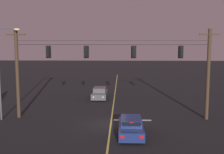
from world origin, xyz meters
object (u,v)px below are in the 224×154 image
(traffic_light_right_inner, at_px, (181,52))
(car_oncoming_lead, at_px, (100,93))
(car_waiting_near_lane, at_px, (131,127))
(street_lamp_corner, at_px, (2,65))
(traffic_light_left_inner, at_px, (86,52))
(traffic_light_leftmost, at_px, (48,52))
(traffic_light_centre, at_px, (134,52))

(traffic_light_right_inner, xyz_separation_m, car_oncoming_lead, (-8.03, 9.24, -5.46))
(traffic_light_right_inner, bearing_deg, car_oncoming_lead, 131.00)
(car_waiting_near_lane, xyz_separation_m, street_lamp_corner, (-11.28, 3.86, 4.31))
(traffic_light_left_inner, height_order, street_lamp_corner, street_lamp_corner)
(car_waiting_near_lane, bearing_deg, street_lamp_corner, 161.10)
(traffic_light_leftmost, height_order, street_lamp_corner, street_lamp_corner)
(traffic_light_centre, distance_m, traffic_light_right_inner, 4.22)
(traffic_light_leftmost, xyz_separation_m, car_waiting_near_lane, (7.38, -4.69, -5.46))
(traffic_light_left_inner, xyz_separation_m, traffic_light_right_inner, (8.50, 0.00, 0.00))
(traffic_light_centre, relative_size, street_lamp_corner, 0.15)
(car_waiting_near_lane, distance_m, street_lamp_corner, 12.68)
(car_oncoming_lead, bearing_deg, traffic_light_leftmost, -113.07)
(car_waiting_near_lane, relative_size, street_lamp_corner, 0.52)
(traffic_light_centre, height_order, traffic_light_right_inner, same)
(traffic_light_leftmost, bearing_deg, car_waiting_near_lane, -32.45)
(traffic_light_left_inner, height_order, car_oncoming_lead, traffic_light_left_inner)
(traffic_light_right_inner, xyz_separation_m, car_waiting_near_lane, (-4.59, -4.69, -5.46))
(traffic_light_leftmost, bearing_deg, car_oncoming_lead, 66.93)
(street_lamp_corner, bearing_deg, traffic_light_leftmost, 12.07)
(traffic_light_centre, distance_m, street_lamp_corner, 11.74)
(traffic_light_left_inner, distance_m, street_lamp_corner, 7.50)
(traffic_light_left_inner, height_order, car_waiting_near_lane, traffic_light_left_inner)
(traffic_light_centre, xyz_separation_m, traffic_light_right_inner, (4.22, 0.00, 0.00))
(traffic_light_centre, bearing_deg, street_lamp_corner, -175.91)
(traffic_light_leftmost, distance_m, street_lamp_corner, 4.15)
(traffic_light_left_inner, relative_size, car_oncoming_lead, 0.28)
(traffic_light_leftmost, xyz_separation_m, street_lamp_corner, (-3.90, -0.83, -1.15))
(traffic_light_right_inner, bearing_deg, street_lamp_corner, -176.99)
(car_waiting_near_lane, bearing_deg, car_oncoming_lead, 103.89)
(car_oncoming_lead, bearing_deg, traffic_light_left_inner, -92.89)
(traffic_light_centre, bearing_deg, traffic_light_leftmost, 180.00)
(traffic_light_left_inner, bearing_deg, traffic_light_leftmost, 180.00)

